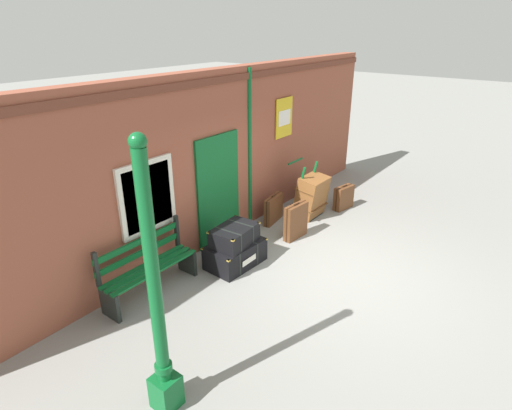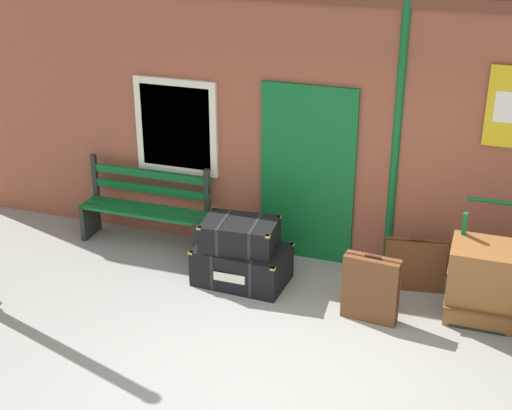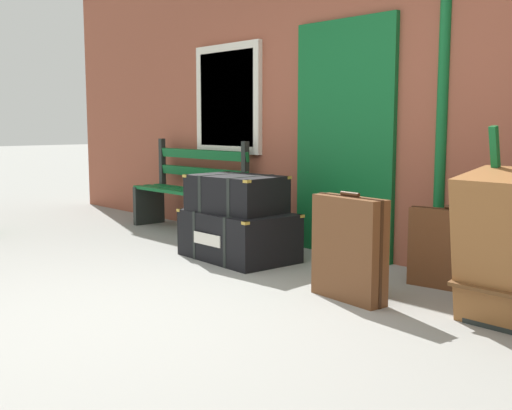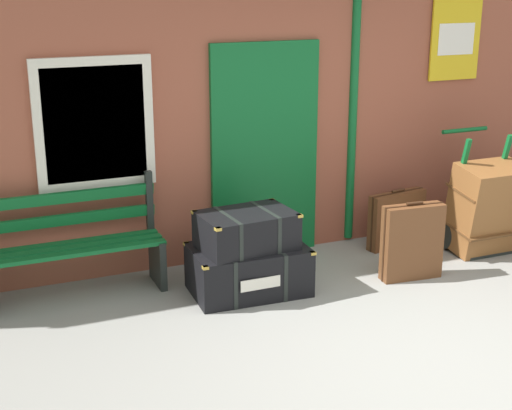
# 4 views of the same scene
# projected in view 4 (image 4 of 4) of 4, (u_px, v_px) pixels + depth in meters

# --- Properties ---
(ground_plane) EXTENTS (60.00, 60.00, 0.00)m
(ground_plane) POSITION_uv_depth(u_px,v_px,m) (434.00, 356.00, 5.50)
(ground_plane) COLOR gray
(brick_facade) EXTENTS (10.40, 0.35, 3.20)m
(brick_facade) POSITION_uv_depth(u_px,v_px,m) (286.00, 91.00, 7.30)
(brick_facade) COLOR brown
(brick_facade) RESTS_ON ground
(platform_bench) EXTENTS (1.60, 0.43, 1.01)m
(platform_bench) POSITION_uv_depth(u_px,v_px,m) (69.00, 247.00, 6.43)
(platform_bench) COLOR #0F5B28
(platform_bench) RESTS_ON ground
(steamer_trunk_base) EXTENTS (1.04, 0.70, 0.43)m
(steamer_trunk_base) POSITION_uv_depth(u_px,v_px,m) (249.00, 269.00, 6.56)
(steamer_trunk_base) COLOR black
(steamer_trunk_base) RESTS_ON ground
(steamer_trunk_middle) EXTENTS (0.85, 0.61, 0.33)m
(steamer_trunk_middle) POSITION_uv_depth(u_px,v_px,m) (247.00, 230.00, 6.44)
(steamer_trunk_middle) COLOR black
(steamer_trunk_middle) RESTS_ON steamer_trunk_base
(porters_trolley) EXTENTS (0.71, 0.62, 1.19)m
(porters_trolley) POSITION_uv_depth(u_px,v_px,m) (474.00, 221.00, 7.63)
(porters_trolley) COLOR black
(porters_trolley) RESTS_ON ground
(large_brown_trunk) EXTENTS (0.70, 0.56, 0.93)m
(large_brown_trunk) POSITION_uv_depth(u_px,v_px,m) (487.00, 208.00, 7.42)
(large_brown_trunk) COLOR brown
(large_brown_trunk) RESTS_ON ground
(suitcase_umber) EXTENTS (0.58, 0.21, 0.74)m
(suitcase_umber) POSITION_uv_depth(u_px,v_px,m) (412.00, 242.00, 6.81)
(suitcase_umber) COLOR brown
(suitcase_umber) RESTS_ON ground
(suitcase_caramel) EXTENTS (0.67, 0.25, 0.62)m
(suitcase_caramel) POSITION_uv_depth(u_px,v_px,m) (396.00, 219.00, 7.63)
(suitcase_caramel) COLOR brown
(suitcase_caramel) RESTS_ON ground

